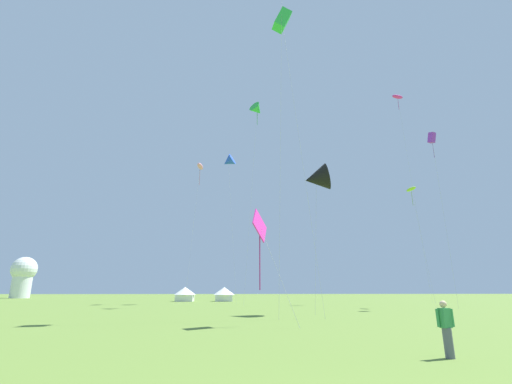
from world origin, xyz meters
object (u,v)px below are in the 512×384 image
object	(u,v)px
observatory_dome	(23,275)
festival_tent_right	(185,293)
festival_tent_left	(224,293)
kite_magenta_parafoil	(398,98)
kite_purple_box	(432,138)
kite_pink_parafoil	(200,167)
kite_green_delta	(257,110)
person_spectator	(447,330)
kite_green_box	(282,21)
kite_blue_delta	(228,162)
kite_magenta_diamond	(260,229)
kite_lime_parafoil	(411,190)
kite_black_delta	(316,179)

from	to	relation	value
observatory_dome	festival_tent_right	bearing A→B (deg)	-32.76
festival_tent_left	kite_magenta_parafoil	bearing A→B (deg)	-20.02
kite_purple_box	festival_tent_left	xyz separation A→B (m)	(-27.35, 29.53, -19.71)
kite_magenta_parafoil	festival_tent_right	distance (m)	55.37
kite_pink_parafoil	kite_green_delta	xyz separation A→B (m)	(9.50, -10.02, 5.99)
festival_tent_left	observatory_dome	world-z (taller)	observatory_dome
person_spectator	festival_tent_right	distance (m)	61.10
kite_green_box	festival_tent_right	bearing A→B (deg)	108.09
kite_green_box	festival_tent_left	distance (m)	49.69
kite_purple_box	kite_green_delta	distance (m)	25.15
kite_pink_parafoil	kite_green_delta	world-z (taller)	kite_green_delta
kite_blue_delta	kite_purple_box	xyz separation A→B (m)	(26.87, -18.97, -3.24)
kite_magenta_diamond	festival_tent_left	bearing A→B (deg)	94.10
kite_blue_delta	festival_tent_left	distance (m)	25.27
kite_green_box	observatory_dome	distance (m)	97.06
festival_tent_left	kite_magenta_diamond	bearing A→B (deg)	-85.90
kite_pink_parafoil	kite_purple_box	bearing A→B (deg)	-30.06
festival_tent_left	kite_lime_parafoil	bearing A→B (deg)	-45.61
kite_black_delta	festival_tent_right	world-z (taller)	kite_black_delta
festival_tent_left	observatory_dome	xyz separation A→B (m)	(-54.89, 30.54, 4.56)
kite_green_delta	person_spectator	distance (m)	47.36
kite_magenta_parafoil	festival_tent_left	xyz separation A→B (m)	(-32.68, 11.91, -36.28)
kite_magenta_parafoil	observatory_dome	world-z (taller)	kite_magenta_parafoil
kite_black_delta	person_spectator	xyz separation A→B (m)	(-1.28, -21.62, -11.99)
kite_blue_delta	person_spectator	size ratio (longest dim) A/B	14.90
kite_black_delta	observatory_dome	size ratio (longest dim) A/B	1.33
kite_blue_delta	festival_tent_left	size ratio (longest dim) A/B	6.39
kite_black_delta	kite_magenta_parafoil	xyz separation A→B (m)	(22.75, 25.41, 24.90)
kite_blue_delta	festival_tent_right	xyz separation A→B (m)	(-7.92, 10.56, -22.93)
kite_pink_parafoil	kite_lime_parafoil	bearing A→B (deg)	-26.52
kite_pink_parafoil	festival_tent_left	bearing A→B (deg)	68.10
festival_tent_right	kite_magenta_parafoil	bearing A→B (deg)	-16.53
festival_tent_right	observatory_dome	world-z (taller)	observatory_dome
kite_green_delta	festival_tent_right	distance (m)	36.98
kite_purple_box	festival_tent_right	distance (m)	49.70
kite_purple_box	kite_green_delta	size ratio (longest dim) A/B	0.72
kite_purple_box	kite_pink_parafoil	size ratio (longest dim) A/B	0.93
kite_black_delta	festival_tent_right	size ratio (longest dim) A/B	3.52
kite_pink_parafoil	festival_tent_right	size ratio (longest dim) A/B	5.82
kite_blue_delta	observatory_dome	xyz separation A→B (m)	(-55.37, 41.10, -18.39)
observatory_dome	kite_green_delta	bearing A→B (deg)	-40.77
festival_tent_right	festival_tent_left	xyz separation A→B (m)	(7.43, 0.00, -0.02)
kite_blue_delta	kite_green_delta	bearing A→B (deg)	-66.71
festival_tent_left	kite_purple_box	bearing A→B (deg)	-47.20
kite_blue_delta	observatory_dome	bearing A→B (deg)	143.41
kite_lime_parafoil	festival_tent_right	bearing A→B (deg)	141.65
kite_lime_parafoil	person_spectator	bearing A→B (deg)	-117.25
kite_magenta_diamond	kite_magenta_parafoil	size ratio (longest dim) A/B	0.19
festival_tent_right	kite_purple_box	bearing A→B (deg)	-40.33
kite_magenta_diamond	observatory_dome	bearing A→B (deg)	126.54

